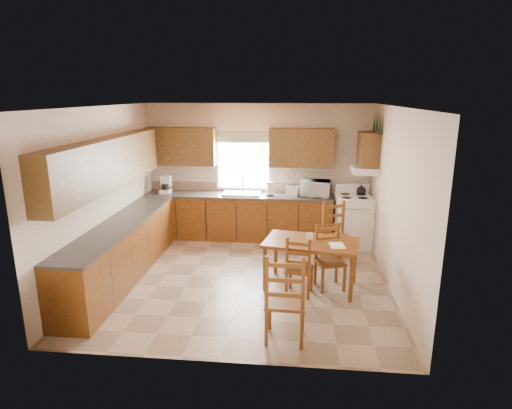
# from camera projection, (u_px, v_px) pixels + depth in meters

# --- Properties ---
(floor) EXTENTS (4.50, 4.50, 0.00)m
(floor) POSITION_uv_depth(u_px,v_px,m) (245.00, 278.00, 6.90)
(floor) COLOR gray
(floor) RESTS_ON ground
(ceiling) EXTENTS (4.50, 4.50, 0.00)m
(ceiling) POSITION_uv_depth(u_px,v_px,m) (244.00, 107.00, 6.22)
(ceiling) COLOR brown
(ceiling) RESTS_ON floor
(wall_left) EXTENTS (4.50, 4.50, 0.00)m
(wall_left) POSITION_uv_depth(u_px,v_px,m) (104.00, 193.00, 6.78)
(wall_left) COLOR beige
(wall_left) RESTS_ON floor
(wall_right) EXTENTS (4.50, 4.50, 0.00)m
(wall_right) POSITION_uv_depth(u_px,v_px,m) (395.00, 200.00, 6.34)
(wall_right) COLOR beige
(wall_right) RESTS_ON floor
(wall_back) EXTENTS (4.50, 4.50, 0.00)m
(wall_back) POSITION_uv_depth(u_px,v_px,m) (258.00, 171.00, 8.73)
(wall_back) COLOR beige
(wall_back) RESTS_ON floor
(wall_front) EXTENTS (4.50, 4.50, 0.00)m
(wall_front) POSITION_uv_depth(u_px,v_px,m) (217.00, 247.00, 4.39)
(wall_front) COLOR beige
(wall_front) RESTS_ON floor
(lower_cab_back) EXTENTS (3.75, 0.60, 0.88)m
(lower_cab_back) POSITION_uv_depth(u_px,v_px,m) (238.00, 217.00, 8.70)
(lower_cab_back) COLOR brown
(lower_cab_back) RESTS_ON floor
(lower_cab_left) EXTENTS (0.60, 3.60, 0.88)m
(lower_cab_left) POSITION_uv_depth(u_px,v_px,m) (123.00, 251.00, 6.83)
(lower_cab_left) COLOR brown
(lower_cab_left) RESTS_ON floor
(counter_back) EXTENTS (3.75, 0.63, 0.04)m
(counter_back) POSITION_uv_depth(u_px,v_px,m) (238.00, 195.00, 8.59)
(counter_back) COLOR #403B38
(counter_back) RESTS_ON lower_cab_back
(counter_left) EXTENTS (0.63, 3.60, 0.04)m
(counter_left) POSITION_uv_depth(u_px,v_px,m) (120.00, 224.00, 6.72)
(counter_left) COLOR #403B38
(counter_left) RESTS_ON lower_cab_left
(backsplash) EXTENTS (3.75, 0.01, 0.18)m
(backsplash) POSITION_uv_depth(u_px,v_px,m) (240.00, 187.00, 8.84)
(backsplash) COLOR #8D6A55
(backsplash) RESTS_ON counter_back
(upper_cab_back_left) EXTENTS (1.41, 0.33, 0.75)m
(upper_cab_back_left) POSITION_uv_depth(u_px,v_px,m) (181.00, 146.00, 8.59)
(upper_cab_back_left) COLOR brown
(upper_cab_back_left) RESTS_ON wall_back
(upper_cab_back_right) EXTENTS (1.25, 0.33, 0.75)m
(upper_cab_back_right) POSITION_uv_depth(u_px,v_px,m) (301.00, 148.00, 8.36)
(upper_cab_back_right) COLOR brown
(upper_cab_back_right) RESTS_ON wall_back
(upper_cab_left) EXTENTS (0.33, 3.60, 0.75)m
(upper_cab_left) POSITION_uv_depth(u_px,v_px,m) (107.00, 163.00, 6.49)
(upper_cab_left) COLOR brown
(upper_cab_left) RESTS_ON wall_left
(upper_cab_stove) EXTENTS (0.33, 0.62, 0.62)m
(upper_cab_stove) POSITION_uv_depth(u_px,v_px,m) (368.00, 149.00, 7.81)
(upper_cab_stove) COLOR brown
(upper_cab_stove) RESTS_ON wall_right
(range_hood) EXTENTS (0.44, 0.62, 0.12)m
(range_hood) POSITION_uv_depth(u_px,v_px,m) (364.00, 169.00, 7.91)
(range_hood) COLOR white
(range_hood) RESTS_ON wall_right
(window_frame) EXTENTS (1.13, 0.02, 1.18)m
(window_frame) POSITION_uv_depth(u_px,v_px,m) (243.00, 161.00, 8.68)
(window_frame) COLOR white
(window_frame) RESTS_ON wall_back
(window_pane) EXTENTS (1.05, 0.01, 1.10)m
(window_pane) POSITION_uv_depth(u_px,v_px,m) (243.00, 161.00, 8.67)
(window_pane) COLOR white
(window_pane) RESTS_ON wall_back
(window_valance) EXTENTS (1.19, 0.01, 0.24)m
(window_valance) POSITION_uv_depth(u_px,v_px,m) (243.00, 137.00, 8.52)
(window_valance) COLOR #4D673A
(window_valance) RESTS_ON wall_back
(sink_basin) EXTENTS (0.75, 0.45, 0.04)m
(sink_basin) POSITION_uv_depth(u_px,v_px,m) (242.00, 193.00, 8.57)
(sink_basin) COLOR silver
(sink_basin) RESTS_ON counter_back
(pine_decal_a) EXTENTS (0.22, 0.22, 0.36)m
(pine_decal_a) POSITION_uv_depth(u_px,v_px,m) (381.00, 124.00, 7.37)
(pine_decal_a) COLOR #143D1D
(pine_decal_a) RESTS_ON wall_right
(pine_decal_b) EXTENTS (0.22, 0.22, 0.36)m
(pine_decal_b) POSITION_uv_depth(u_px,v_px,m) (378.00, 120.00, 7.67)
(pine_decal_b) COLOR #143D1D
(pine_decal_b) RESTS_ON wall_right
(pine_decal_c) EXTENTS (0.22, 0.22, 0.36)m
(pine_decal_c) POSITION_uv_depth(u_px,v_px,m) (374.00, 121.00, 7.99)
(pine_decal_c) COLOR #143D1D
(pine_decal_c) RESTS_ON wall_right
(stove) EXTENTS (0.72, 0.74, 0.98)m
(stove) POSITION_uv_depth(u_px,v_px,m) (352.00, 222.00, 8.23)
(stove) COLOR white
(stove) RESTS_ON floor
(coffeemaker) EXTENTS (0.26, 0.28, 0.33)m
(coffeemaker) POSITION_uv_depth(u_px,v_px,m) (165.00, 185.00, 8.65)
(coffeemaker) COLOR white
(coffeemaker) RESTS_ON counter_back
(paper_towel) EXTENTS (0.15, 0.15, 0.28)m
(paper_towel) POSITION_uv_depth(u_px,v_px,m) (269.00, 189.00, 8.45)
(paper_towel) COLOR white
(paper_towel) RESTS_ON counter_back
(toaster) EXTENTS (0.27, 0.21, 0.20)m
(toaster) POSITION_uv_depth(u_px,v_px,m) (292.00, 191.00, 8.44)
(toaster) COLOR white
(toaster) RESTS_ON counter_back
(microwave) EXTENTS (0.56, 0.43, 0.31)m
(microwave) POSITION_uv_depth(u_px,v_px,m) (315.00, 188.00, 8.40)
(microwave) COLOR white
(microwave) RESTS_ON counter_back
(dining_table) EXTENTS (1.51, 1.03, 0.74)m
(dining_table) POSITION_uv_depth(u_px,v_px,m) (311.00, 264.00, 6.49)
(dining_table) COLOR brown
(dining_table) RESTS_ON floor
(chair_near_left) EXTENTS (0.49, 0.47, 1.12)m
(chair_near_left) POSITION_uv_depth(u_px,v_px,m) (286.00, 296.00, 5.05)
(chair_near_left) COLOR brown
(chair_near_left) RESTS_ON floor
(chair_near_right) EXTENTS (0.44, 0.42, 0.91)m
(chair_near_right) POSITION_uv_depth(u_px,v_px,m) (300.00, 265.00, 6.24)
(chair_near_right) COLOR brown
(chair_near_right) RESTS_ON floor
(chair_far_left) EXTENTS (0.58, 0.57, 1.06)m
(chair_far_left) POSITION_uv_depth(u_px,v_px,m) (338.00, 234.00, 7.39)
(chair_far_left) COLOR brown
(chair_far_left) RESTS_ON floor
(chair_far_right) EXTENTS (0.50, 0.49, 0.96)m
(chair_far_right) POSITION_uv_depth(u_px,v_px,m) (330.00, 258.00, 6.44)
(chair_far_right) COLOR brown
(chair_far_right) RESTS_ON floor
(table_paper) EXTENTS (0.23, 0.30, 0.00)m
(table_paper) POSITION_uv_depth(u_px,v_px,m) (337.00, 245.00, 6.22)
(table_paper) COLOR white
(table_paper) RESTS_ON dining_table
(table_card) EXTENTS (0.10, 0.04, 0.12)m
(table_card) POSITION_uv_depth(u_px,v_px,m) (310.00, 237.00, 6.41)
(table_card) COLOR white
(table_card) RESTS_ON dining_table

